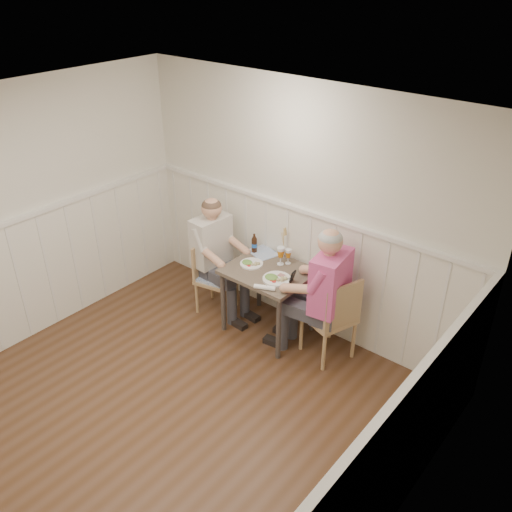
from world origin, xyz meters
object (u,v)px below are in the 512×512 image
(man_in_pink, at_px, (324,305))
(beer_bottle, at_px, (254,244))
(dining_table, at_px, (268,279))
(chair_right, at_px, (333,316))
(diner_cream, at_px, (215,263))
(chair_left, at_px, (212,274))
(grass_vase, at_px, (283,243))

(man_in_pink, height_order, beer_bottle, man_in_pink)
(dining_table, bearing_deg, man_in_pink, 1.06)
(chair_right, bearing_deg, diner_cream, -177.05)
(chair_right, distance_m, chair_left, 1.50)
(chair_right, bearing_deg, grass_vase, 162.42)
(man_in_pink, distance_m, grass_vase, 0.85)
(diner_cream, height_order, beer_bottle, diner_cream)
(dining_table, distance_m, chair_left, 0.77)
(chair_right, distance_m, man_in_pink, 0.14)
(man_in_pink, height_order, grass_vase, man_in_pink)
(diner_cream, height_order, grass_vase, diner_cream)
(chair_right, bearing_deg, man_in_pink, -154.01)
(chair_left, bearing_deg, dining_table, 5.37)
(chair_right, relative_size, man_in_pink, 0.63)
(chair_left, xyz_separation_m, grass_vase, (0.68, 0.38, 0.47))
(man_in_pink, bearing_deg, chair_left, -176.69)
(dining_table, xyz_separation_m, beer_bottle, (-0.35, 0.20, 0.20))
(chair_left, height_order, man_in_pink, man_in_pink)
(grass_vase, bearing_deg, man_in_pink, -22.04)
(dining_table, relative_size, chair_left, 1.02)
(chair_left, xyz_separation_m, beer_bottle, (0.38, 0.27, 0.40))
(chair_right, distance_m, diner_cream, 1.50)
(chair_right, bearing_deg, dining_table, -176.09)
(dining_table, distance_m, beer_bottle, 0.45)
(dining_table, relative_size, grass_vase, 2.25)
(dining_table, bearing_deg, diner_cream, -178.04)
(diner_cream, bearing_deg, chair_left, -91.24)
(chair_left, bearing_deg, man_in_pink, 3.31)
(chair_left, relative_size, beer_bottle, 3.80)
(chair_right, relative_size, beer_bottle, 4.24)
(dining_table, height_order, diner_cream, diner_cream)
(man_in_pink, relative_size, diner_cream, 1.06)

